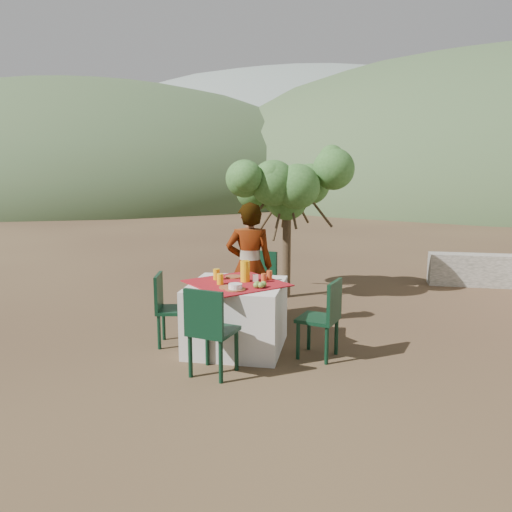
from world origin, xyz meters
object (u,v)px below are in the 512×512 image
Objects in this scene: table at (237,316)px; person at (249,266)px; chair_far at (259,282)px; juice_pitcher at (245,271)px; chair_left at (168,306)px; chair_right at (325,315)px; chair_near at (209,328)px; shrub_tree at (292,195)px.

person is (0.00, 0.74, 0.42)m from table.
chair_far is 1.13m from juice_pitcher.
person is at bearing 89.69° from table.
chair_left is 0.97× the size of chair_right.
person reaches higher than chair_near.
person is 1.91m from shrub_tree.
shrub_tree reaches higher than chair_right.
chair_far is at bearing -102.56° from shrub_tree.
chair_far is 1.07× the size of chair_right.
chair_near is 0.98m from juice_pitcher.
chair_far reaches higher than chair_near.
juice_pitcher is at bearing -95.32° from chair_left.
shrub_tree reaches higher than chair_far.
chair_near is (-0.13, -1.95, -0.01)m from chair_far.
person is at bearing -57.91° from chair_left.
person is 6.81× the size of juice_pitcher.
person is at bearing -79.71° from chair_near.
person reaches higher than chair_right.
chair_left reaches higher than table.
chair_near is at bearing -73.09° from chair_far.
shrub_tree is at bearing -83.82° from chair_near.
chair_right is 3.64× the size of juice_pitcher.
chair_far is at bearing -47.35° from chair_left.
chair_left is 0.41× the size of shrub_tree.
chair_right is (1.07, 0.69, -0.02)m from chair_near.
chair_near is (-0.08, -0.81, 0.12)m from table.
person is 0.68m from juice_pitcher.
chair_left is 0.98m from juice_pitcher.
chair_left is at bearing -173.95° from juice_pitcher.
shrub_tree is 8.66× the size of juice_pitcher.
chair_right is 1.34m from person.
chair_left is 1.16m from person.
chair_right is at bearing -11.89° from juice_pitcher.
table is at bearing -82.35° from chair_near.
shrub_tree is at bearing -110.58° from person.
chair_left is (-0.71, 0.79, -0.04)m from chair_near.
table is 2.74m from shrub_tree.
chair_left is 0.52× the size of person.
juice_pitcher is (-0.90, 0.19, 0.40)m from chair_right.
juice_pitcher is (0.17, 0.88, 0.38)m from chair_near.
person is (-0.98, 0.86, 0.33)m from chair_right.
table is 0.64× the size of shrub_tree.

